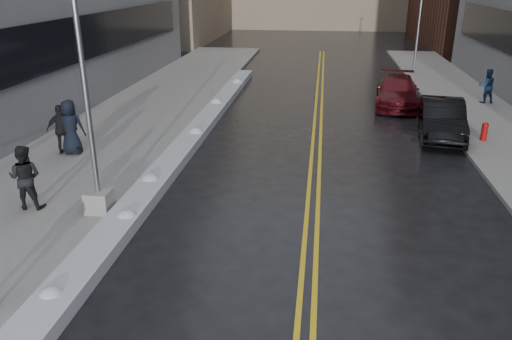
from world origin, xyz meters
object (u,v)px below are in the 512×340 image
(fire_hydrant, at_px, (485,130))
(pedestrian_b, at_px, (25,177))
(traffic_signal, at_px, (419,23))
(pedestrian_c, at_px, (71,127))
(pedestrian_east, at_px, (487,86))
(pedestrian_d, at_px, (62,130))
(car_maroon, at_px, (397,92))
(lamppost, at_px, (90,128))
(car_black, at_px, (442,119))

(fire_hydrant, relative_size, pedestrian_b, 0.40)
(traffic_signal, relative_size, pedestrian_c, 3.03)
(pedestrian_b, bearing_deg, pedestrian_east, -144.42)
(pedestrian_d, bearing_deg, car_maroon, -161.76)
(pedestrian_east, bearing_deg, pedestrian_c, 18.37)
(pedestrian_c, distance_m, pedestrian_d, 0.32)
(lamppost, relative_size, fire_hydrant, 10.45)
(pedestrian_b, height_order, pedestrian_c, pedestrian_c)
(traffic_signal, height_order, pedestrian_b, traffic_signal)
(pedestrian_east, height_order, car_black, pedestrian_east)
(lamppost, relative_size, traffic_signal, 1.27)
(pedestrian_d, xyz_separation_m, car_maroon, (12.95, 9.47, -0.32))
(traffic_signal, bearing_deg, car_maroon, -104.52)
(fire_hydrant, bearing_deg, pedestrian_east, 74.17)
(pedestrian_d, bearing_deg, lamppost, 108.79)
(pedestrian_d, bearing_deg, traffic_signal, -148.44)
(pedestrian_b, relative_size, car_black, 0.39)
(lamppost, bearing_deg, car_maroon, 55.01)
(traffic_signal, relative_size, car_black, 1.29)
(traffic_signal, distance_m, pedestrian_b, 26.13)
(fire_hydrant, bearing_deg, pedestrian_b, -150.76)
(car_maroon, bearing_deg, lamppost, -118.67)
(pedestrian_east, bearing_deg, car_maroon, -3.72)
(lamppost, height_order, pedestrian_d, lamppost)
(traffic_signal, height_order, pedestrian_d, traffic_signal)
(pedestrian_c, height_order, car_maroon, pedestrian_c)
(car_maroon, bearing_deg, car_black, -71.48)
(fire_hydrant, distance_m, car_maroon, 6.40)
(lamppost, height_order, car_maroon, lamppost)
(car_maroon, bearing_deg, fire_hydrant, -59.58)
(car_black, bearing_deg, pedestrian_east, 67.35)
(fire_hydrant, height_order, car_maroon, car_maroon)
(traffic_signal, xyz_separation_m, pedestrian_east, (2.34, -7.50, -2.40))
(lamppost, height_order, pedestrian_c, lamppost)
(fire_hydrant, bearing_deg, pedestrian_c, -166.80)
(car_black, bearing_deg, pedestrian_c, -155.48)
(pedestrian_b, bearing_deg, pedestrian_c, -84.80)
(fire_hydrant, distance_m, pedestrian_d, 15.99)
(pedestrian_b, distance_m, pedestrian_d, 4.57)
(pedestrian_c, bearing_deg, pedestrian_d, 1.75)
(traffic_signal, distance_m, car_maroon, 8.84)
(pedestrian_c, height_order, pedestrian_east, pedestrian_c)
(pedestrian_d, bearing_deg, pedestrian_b, 87.50)
(pedestrian_d, height_order, car_maroon, pedestrian_d)
(lamppost, xyz_separation_m, pedestrian_b, (-2.05, -0.03, -1.47))
(lamppost, distance_m, pedestrian_d, 5.65)
(pedestrian_b, height_order, pedestrian_east, pedestrian_b)
(pedestrian_east, xyz_separation_m, car_black, (-3.34, -5.81, -0.24))
(pedestrian_east, height_order, car_maroon, pedestrian_east)
(fire_hydrant, bearing_deg, car_black, 155.22)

